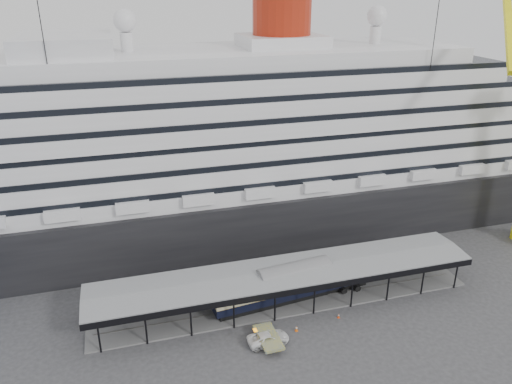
% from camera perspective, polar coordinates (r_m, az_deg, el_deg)
% --- Properties ---
extents(ground, '(200.00, 200.00, 0.00)m').
position_cam_1_polar(ground, '(71.40, 4.66, -14.45)').
color(ground, '#363638').
rests_on(ground, ground).
extents(cruise_ship, '(130.00, 30.00, 43.90)m').
position_cam_1_polar(cruise_ship, '(90.89, -2.05, 6.96)').
color(cruise_ship, black).
rests_on(cruise_ship, ground).
extents(platform_canopy, '(56.00, 9.18, 5.30)m').
position_cam_1_polar(platform_canopy, '(73.85, 3.34, -10.75)').
color(platform_canopy, slate).
rests_on(platform_canopy, ground).
extents(port_truck, '(5.52, 2.67, 1.51)m').
position_cam_1_polar(port_truck, '(67.07, 1.41, -16.39)').
color(port_truck, white).
rests_on(port_truck, ground).
extents(pullman_carriage, '(24.89, 5.97, 24.24)m').
position_cam_1_polar(pullman_carriage, '(73.93, 4.33, -10.22)').
color(pullman_carriage, black).
rests_on(pullman_carriage, ground).
extents(traffic_cone_left, '(0.45, 0.45, 0.82)m').
position_cam_1_polar(traffic_cone_left, '(68.60, 1.82, -15.73)').
color(traffic_cone_left, '#E3490C').
rests_on(traffic_cone_left, ground).
extents(traffic_cone_mid, '(0.43, 0.43, 0.79)m').
position_cam_1_polar(traffic_cone_mid, '(69.43, 4.65, -15.28)').
color(traffic_cone_mid, orange).
rests_on(traffic_cone_mid, ground).
extents(traffic_cone_right, '(0.34, 0.34, 0.66)m').
position_cam_1_polar(traffic_cone_right, '(72.45, 9.42, -13.78)').
color(traffic_cone_right, '#F3470D').
rests_on(traffic_cone_right, ground).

